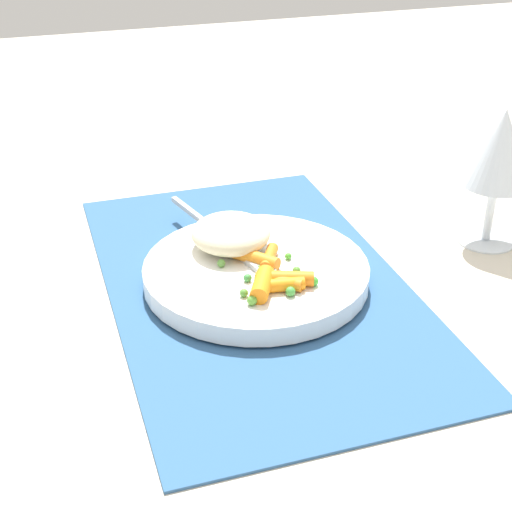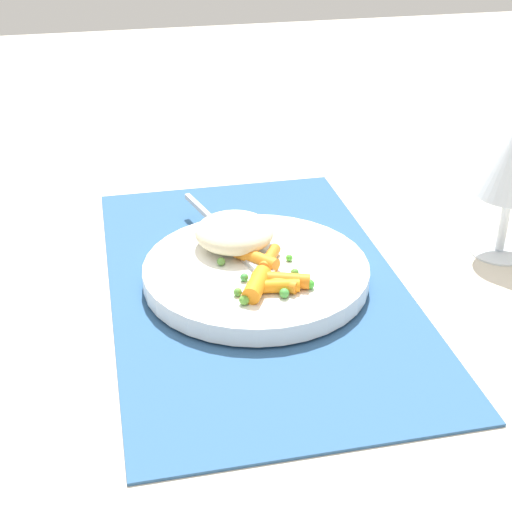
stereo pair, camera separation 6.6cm
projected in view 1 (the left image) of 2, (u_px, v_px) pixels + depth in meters
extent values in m
plane|color=beige|center=(256.00, 286.00, 0.79)|extent=(2.40, 2.40, 0.00)
cube|color=#2D5684|center=(256.00, 283.00, 0.79)|extent=(0.50, 0.30, 0.01)
cylinder|color=white|center=(256.00, 273.00, 0.78)|extent=(0.23, 0.23, 0.02)
ellipsoid|color=beige|center=(231.00, 233.00, 0.80)|extent=(0.09, 0.08, 0.03)
cylinder|color=orange|center=(262.00, 284.00, 0.73)|extent=(0.05, 0.04, 0.02)
cylinder|color=orange|center=(279.00, 281.00, 0.74)|extent=(0.04, 0.04, 0.01)
cylinder|color=orange|center=(270.00, 258.00, 0.78)|extent=(0.04, 0.03, 0.01)
cylinder|color=orange|center=(284.00, 285.00, 0.73)|extent=(0.02, 0.04, 0.01)
cylinder|color=orange|center=(257.00, 259.00, 0.77)|extent=(0.05, 0.04, 0.01)
cylinder|color=orange|center=(291.00, 279.00, 0.74)|extent=(0.03, 0.05, 0.02)
sphere|color=#58943D|center=(221.00, 263.00, 0.77)|extent=(0.01, 0.01, 0.01)
sphere|color=#5A9F36|center=(252.00, 300.00, 0.71)|extent=(0.01, 0.01, 0.01)
sphere|color=green|center=(314.00, 281.00, 0.74)|extent=(0.01, 0.01, 0.01)
sphere|color=green|center=(289.00, 258.00, 0.78)|extent=(0.01, 0.01, 0.01)
sphere|color=#4C9133|center=(297.00, 271.00, 0.76)|extent=(0.01, 0.01, 0.01)
sphere|color=green|center=(271.00, 251.00, 0.79)|extent=(0.01, 0.01, 0.01)
sphere|color=#57A338|center=(311.00, 280.00, 0.74)|extent=(0.01, 0.01, 0.01)
sphere|color=#559432|center=(259.00, 269.00, 0.76)|extent=(0.01, 0.01, 0.01)
sphere|color=green|center=(248.00, 278.00, 0.75)|extent=(0.01, 0.01, 0.01)
sphere|color=#539336|center=(244.00, 293.00, 0.72)|extent=(0.01, 0.01, 0.01)
sphere|color=green|center=(290.00, 292.00, 0.72)|extent=(0.01, 0.01, 0.01)
cube|color=#B7B7B7|center=(260.00, 265.00, 0.77)|extent=(0.05, 0.03, 0.01)
cube|color=#B7B7B7|center=(208.00, 225.00, 0.85)|extent=(0.16, 0.05, 0.01)
cylinder|color=silver|center=(485.00, 239.00, 0.88)|extent=(0.07, 0.07, 0.00)
cylinder|color=silver|center=(490.00, 211.00, 0.86)|extent=(0.01, 0.01, 0.07)
cone|color=silver|center=(501.00, 147.00, 0.82)|extent=(0.08, 0.08, 0.09)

